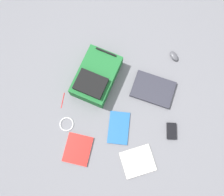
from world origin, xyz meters
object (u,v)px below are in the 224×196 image
Objects in this scene: backpack at (96,77)px; pen_black at (63,100)px; laptop at (153,89)px; book_manual at (78,149)px; computer_mouse at (174,56)px; cable_coil at (67,124)px; book_blue at (138,161)px; book_comic at (119,128)px; power_brick at (171,131)px.

pen_black is at bearing -137.82° from backpack.
backpack is 1.30× the size of laptop.
laptop is 1.54× the size of book_manual.
computer_mouse is 1.06m from pen_black.
book_manual reaches higher than cable_coil.
book_blue is at bearing 39.64° from computer_mouse.
computer_mouse is at bearing 53.76° from book_manual.
power_brick reaches higher than book_comic.
backpack reaches higher than laptop.
book_comic is at bearing 5.47° from cable_coil.
computer_mouse is 0.67m from power_brick.
book_manual is 0.23m from cable_coil.
book_blue is at bearing -54.15° from backpack.
power_brick reaches higher than pen_black.
laptop is 1.40× the size of book_comic.
backpack is 0.35m from pen_black.
laptop reaches higher than power_brick.
power_brick is (0.70, -0.34, -0.06)m from backpack.
book_blue is 3.20× the size of computer_mouse.
laptop reaches higher than book_manual.
backpack reaches higher than book_manual.
cable_coil is at bearing -148.41° from laptop.
backpack reaches higher than book_comic.
book_manual is 1.85× the size of pen_black.
computer_mouse reaches higher than pen_black.
computer_mouse is at bearing 42.43° from cable_coil.
book_blue is at bearing -17.70° from cable_coil.
book_manual is at bearing 178.30° from book_blue.
cable_coil is 0.88× the size of power_brick.
book_blue is at bearing -94.19° from laptop.
backpack is 0.51m from laptop.
book_blue is at bearing -51.12° from book_comic.
cable_coil is at bearing 3.33° from computer_mouse.
laptop is 0.39m from power_brick.
computer_mouse reaches higher than cable_coil.
power_brick is at bearing 55.20° from computer_mouse.
cable_coil is at bearing 162.30° from book_blue.
pen_black is at bearing 111.04° from cable_coil.
computer_mouse is (0.19, 0.96, 0.01)m from book_blue.
laptop is at bearing 27.56° from computer_mouse.
book_comic is at bearing -122.81° from laptop.
book_comic is 0.54m from pen_black.
book_manual is 0.38m from book_comic.
computer_mouse is (0.65, 0.33, -0.06)m from backpack.
pen_black is at bearing -7.32° from computer_mouse.
cable_coil is 0.87× the size of pen_black.
book_comic is at bearing 22.35° from computer_mouse.
backpack is 0.78m from power_brick.
backpack is 2.00× the size of book_manual.
power_brick reaches higher than book_blue.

